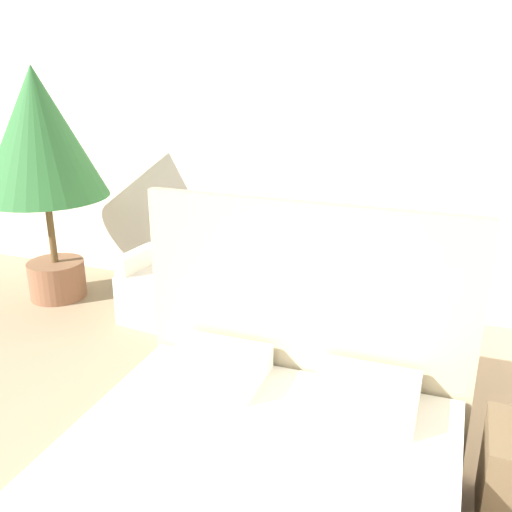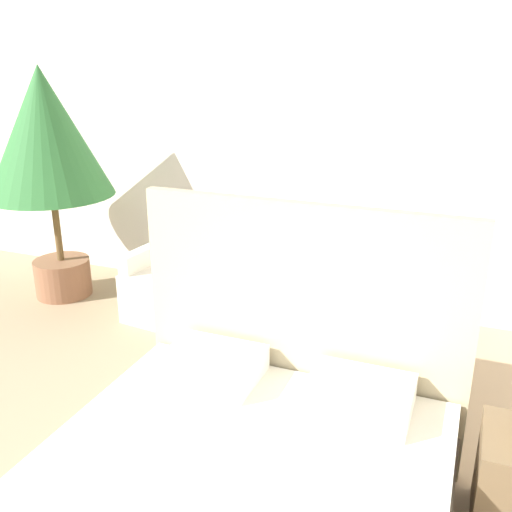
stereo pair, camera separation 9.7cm
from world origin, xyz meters
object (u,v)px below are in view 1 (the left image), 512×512
object	(u,v)px
armchair_near_window_right	(279,302)
potted_palm	(40,143)
armchair_near_window_left	(174,286)
bed	(242,509)

from	to	relation	value
armchair_near_window_right	potted_palm	size ratio (longest dim) A/B	0.44
potted_palm	armchair_near_window_left	bearing A→B (deg)	0.61
armchair_near_window_right	potted_palm	bearing A→B (deg)	-177.42
bed	armchair_near_window_right	world-z (taller)	bed
bed	armchair_near_window_left	distance (m)	2.55
armchair_near_window_left	armchair_near_window_right	world-z (taller)	same
armchair_near_window_left	armchair_near_window_right	bearing A→B (deg)	6.24
bed	armchair_near_window_left	size ratio (longest dim) A/B	2.29
armchair_near_window_left	armchair_near_window_right	size ratio (longest dim) A/B	1.00
bed	armchair_near_window_left	bearing A→B (deg)	124.37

